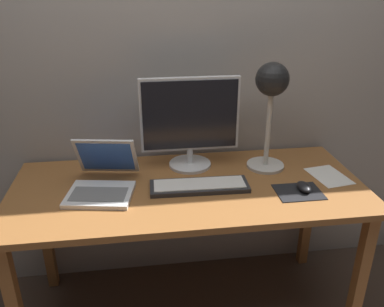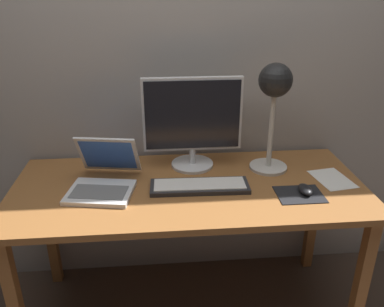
% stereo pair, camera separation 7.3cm
% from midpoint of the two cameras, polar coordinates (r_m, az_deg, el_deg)
% --- Properties ---
extents(back_wall, '(4.80, 0.06, 2.60)m').
position_cam_midpoint_polar(back_wall, '(2.01, -3.18, 15.20)').
color(back_wall, '#A8A099').
rests_on(back_wall, ground).
extents(desk, '(1.60, 0.70, 0.74)m').
position_cam_midpoint_polar(desk, '(1.85, -1.67, -6.78)').
color(desk, '#935B2D').
rests_on(desk, ground).
extents(monitor, '(0.47, 0.21, 0.45)m').
position_cam_midpoint_polar(monitor, '(1.90, -1.41, 4.79)').
color(monitor, silver).
rests_on(monitor, desk).
extents(keyboard_main, '(0.44, 0.15, 0.03)m').
position_cam_midpoint_polar(keyboard_main, '(1.78, -0.11, -4.68)').
color(keyboard_main, '#28282B').
rests_on(keyboard_main, desk).
extents(laptop, '(0.33, 0.37, 0.22)m').
position_cam_midpoint_polar(laptop, '(1.81, -13.78, -3.14)').
color(laptop, silver).
rests_on(laptop, desk).
extents(desk_lamp, '(0.18, 0.18, 0.52)m').
position_cam_midpoint_polar(desk_lamp, '(1.88, 10.22, 8.67)').
color(desk_lamp, beige).
rests_on(desk_lamp, desk).
extents(mousepad, '(0.20, 0.16, 0.00)m').
position_cam_midpoint_polar(mousepad, '(1.80, 13.95, -5.39)').
color(mousepad, black).
rests_on(mousepad, desk).
extents(mouse, '(0.06, 0.10, 0.03)m').
position_cam_midpoint_polar(mouse, '(1.81, 14.68, -4.66)').
color(mouse, black).
rests_on(mouse, mousepad).
extents(paper_sheet_near_mouse, '(0.18, 0.23, 0.00)m').
position_cam_midpoint_polar(paper_sheet_near_mouse, '(1.99, 18.03, -3.05)').
color(paper_sheet_near_mouse, white).
rests_on(paper_sheet_near_mouse, desk).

